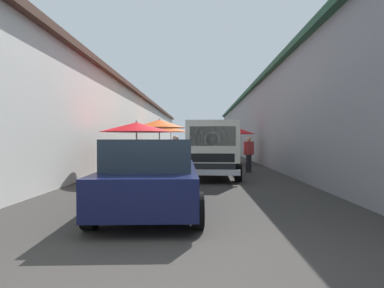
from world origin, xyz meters
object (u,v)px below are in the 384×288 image
at_px(fruit_stall_far_left, 170,134).
at_px(vendor_by_crates, 249,152).
at_px(fruit_stall_mid_lane, 159,131).
at_px(vendor_in_shade, 176,154).
at_px(hatchback_car, 153,174).
at_px(plastic_stool, 154,173).
at_px(fruit_stall_far_right, 233,135).
at_px(fruit_stall_near_left, 136,133).
at_px(delivery_truck, 213,151).

height_order(fruit_stall_far_left, vendor_by_crates, fruit_stall_far_left).
bearing_deg(fruit_stall_mid_lane, vendor_in_shade, -160.29).
bearing_deg(vendor_by_crates, fruit_stall_far_left, 29.19).
distance_m(hatchback_car, plastic_stool, 3.72).
xyz_separation_m(fruit_stall_far_left, fruit_stall_far_right, (-3.62, -3.99, -0.12)).
relative_size(vendor_by_crates, plastic_stool, 3.61).
bearing_deg(vendor_in_shade, fruit_stall_far_right, -23.23).
relative_size(fruit_stall_far_left, fruit_stall_far_right, 1.04).
bearing_deg(fruit_stall_mid_lane, fruit_stall_far_right, -45.52).
distance_m(fruit_stall_near_left, vendor_in_shade, 1.65).
xyz_separation_m(fruit_stall_near_left, plastic_stool, (-1.00, -0.81, -1.37)).
bearing_deg(vendor_by_crates, hatchback_car, 156.19).
height_order(fruit_stall_near_left, fruit_stall_far_right, fruit_stall_far_right).
distance_m(hatchback_car, vendor_by_crates, 7.71).
distance_m(fruit_stall_mid_lane, fruit_stall_near_left, 2.72).
bearing_deg(hatchback_car, plastic_stool, 8.49).
relative_size(fruit_stall_far_right, vendor_in_shade, 1.54).
bearing_deg(delivery_truck, fruit_stall_mid_lane, 43.34).
height_order(delivery_truck, plastic_stool, delivery_truck).
height_order(fruit_stall_mid_lane, plastic_stool, fruit_stall_mid_lane).
xyz_separation_m(fruit_stall_mid_lane, hatchback_car, (-7.33, -0.90, -1.10)).
xyz_separation_m(fruit_stall_far_left, hatchback_car, (-14.65, -1.13, -1.11)).
bearing_deg(fruit_stall_near_left, vendor_by_crates, -61.79).
relative_size(fruit_stall_near_left, delivery_truck, 0.53).
bearing_deg(fruit_stall_mid_lane, fruit_stall_far_left, 1.75).
relative_size(fruit_stall_near_left, plastic_stool, 6.06).
xyz_separation_m(delivery_truck, vendor_by_crates, (2.19, -1.69, -0.14)).
bearing_deg(plastic_stool, fruit_stall_far_right, -24.82).
xyz_separation_m(fruit_stall_near_left, fruit_stall_far_right, (6.37, -4.22, 0.03)).
xyz_separation_m(vendor_by_crates, vendor_in_shade, (-2.49, 3.03, 0.01)).
relative_size(fruit_stall_near_left, vendor_in_shade, 1.66).
xyz_separation_m(fruit_stall_near_left, hatchback_car, (-4.66, -1.36, -0.96)).
distance_m(fruit_stall_near_left, plastic_stool, 1.88).
relative_size(fruit_stall_far_left, hatchback_car, 0.64).
height_order(fruit_stall_near_left, vendor_by_crates, fruit_stall_near_left).
height_order(fruit_stall_mid_lane, delivery_truck, fruit_stall_mid_lane).
xyz_separation_m(fruit_stall_far_right, hatchback_car, (-11.03, 2.86, -0.99)).
xyz_separation_m(fruit_stall_mid_lane, fruit_stall_near_left, (-2.68, 0.45, -0.14)).
bearing_deg(hatchback_car, fruit_stall_mid_lane, 7.03).
relative_size(fruit_stall_near_left, hatchback_car, 0.66).
height_order(delivery_truck, vendor_by_crates, delivery_truck).
bearing_deg(fruit_stall_near_left, fruit_stall_far_right, -33.51).
bearing_deg(fruit_stall_near_left, fruit_stall_far_left, -1.32).
height_order(hatchback_car, plastic_stool, hatchback_car).
height_order(vendor_by_crates, plastic_stool, vendor_by_crates).
xyz_separation_m(hatchback_car, vendor_in_shade, (4.56, -0.09, 0.18)).
relative_size(fruit_stall_mid_lane, plastic_stool, 5.57).
relative_size(delivery_truck, vendor_by_crates, 3.17).
relative_size(fruit_stall_far_right, hatchback_car, 0.61).
relative_size(fruit_stall_far_left, vendor_by_crates, 1.62).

